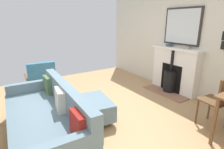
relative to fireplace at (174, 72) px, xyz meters
name	(u,v)px	position (x,y,z in m)	size (l,w,h in m)	color
ground_plane	(89,120)	(2.39, 0.09, -0.50)	(5.20, 5.69, 0.01)	tan
wall_left	(187,36)	(-0.21, 0.09, 0.88)	(0.12, 5.69, 2.77)	beige
fireplace	(174,72)	(0.00, 0.00, 0.00)	(0.61, 1.29, 1.11)	#93664C
mirror_over_mantel	(182,26)	(-0.13, 0.00, 1.09)	(0.04, 0.95, 0.85)	#2D2823
mantel_bowl_near	(169,45)	(-0.03, -0.24, 0.63)	(0.16, 0.16, 0.05)	#334C56
mantel_bowl_far	(187,48)	(-0.03, 0.26, 0.63)	(0.15, 0.15, 0.04)	#9E9384
sofa	(47,119)	(3.13, 0.25, -0.15)	(0.95, 2.12, 0.82)	#B2B2B7
ottoman	(94,108)	(2.30, 0.14, -0.26)	(0.66, 0.84, 0.39)	#B2B2B7
armchair_accent	(41,76)	(2.81, -1.58, -0.04)	(0.70, 0.62, 0.83)	brown
dining_chair_near_fireplace	(220,99)	(0.73, 1.46, 0.03)	(0.45, 0.45, 0.89)	brown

